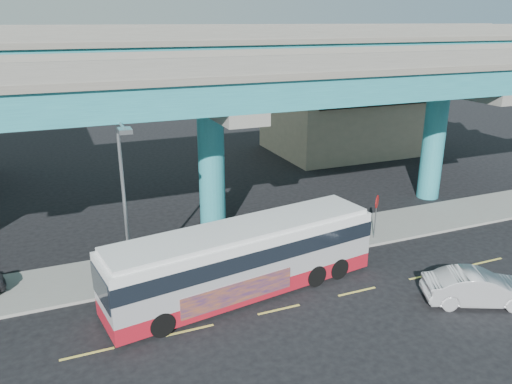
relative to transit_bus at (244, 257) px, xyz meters
name	(u,v)px	position (x,y,z in m)	size (l,w,h in m)	color
ground	(276,306)	(0.85, -1.68, -1.81)	(120.00, 120.00, 0.00)	black
sidewalk	(233,254)	(0.85, 3.82, -1.73)	(70.00, 4.00, 0.15)	gray
lane_markings	(279,310)	(0.85, -1.98, -1.80)	(58.00, 0.12, 0.01)	#D8C64C
viaduct	(208,75)	(0.85, 7.43, 7.33)	(52.00, 12.40, 11.70)	#21707D
building_beige	(348,114)	(18.85, 21.30, 1.70)	(14.00, 10.23, 7.00)	tan
transit_bus	(244,257)	(0.00, 0.00, 0.00)	(13.11, 4.69, 3.30)	maroon
sedan	(477,288)	(9.19, -4.82, -1.05)	(4.89, 3.37, 1.53)	#A8A8AD
street_lamp	(124,183)	(-4.76, 1.75, 3.58)	(0.50, 2.62, 8.09)	gray
stop_sign	(377,207)	(8.93, 2.50, 0.22)	(0.60, 0.55, 2.61)	gray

